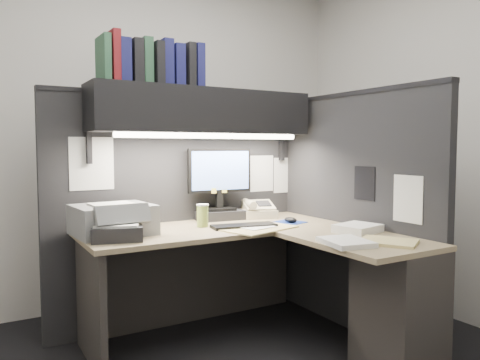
{
  "coord_description": "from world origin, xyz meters",
  "views": [
    {
      "loc": [
        -1.29,
        -2.17,
        1.25
      ],
      "look_at": [
        0.28,
        0.51,
        1.04
      ],
      "focal_mm": 35.0,
      "sensor_mm": 36.0,
      "label": 1
    }
  ],
  "objects_px": {
    "printer": "(113,220)",
    "notebook_stack": "(117,233)",
    "keyboard": "(244,226)",
    "desk": "(305,283)",
    "coffee_cup": "(203,216)",
    "overhead_shelf": "(203,111)",
    "telephone": "(258,211)",
    "monitor": "(220,191)"
  },
  "relations": [
    {
      "from": "desk",
      "to": "printer",
      "type": "bearing_deg",
      "value": 146.84
    },
    {
      "from": "telephone",
      "to": "printer",
      "type": "height_order",
      "value": "printer"
    },
    {
      "from": "overhead_shelf",
      "to": "coffee_cup",
      "type": "bearing_deg",
      "value": -118.94
    },
    {
      "from": "desk",
      "to": "telephone",
      "type": "xyz_separation_m",
      "value": [
        0.16,
        0.78,
        0.34
      ]
    },
    {
      "from": "printer",
      "to": "notebook_stack",
      "type": "xyz_separation_m",
      "value": [
        -0.03,
        -0.19,
        -0.05
      ]
    },
    {
      "from": "keyboard",
      "to": "overhead_shelf",
      "type": "bearing_deg",
      "value": 122.94
    },
    {
      "from": "notebook_stack",
      "to": "desk",
      "type": "bearing_deg",
      "value": -23.97
    },
    {
      "from": "monitor",
      "to": "keyboard",
      "type": "relative_size",
      "value": 1.21
    },
    {
      "from": "keyboard",
      "to": "telephone",
      "type": "distance_m",
      "value": 0.47
    },
    {
      "from": "keyboard",
      "to": "desk",
      "type": "bearing_deg",
      "value": -59.64
    },
    {
      "from": "overhead_shelf",
      "to": "printer",
      "type": "relative_size",
      "value": 3.48
    },
    {
      "from": "telephone",
      "to": "notebook_stack",
      "type": "distance_m",
      "value": 1.2
    },
    {
      "from": "desk",
      "to": "printer",
      "type": "distance_m",
      "value": 1.22
    },
    {
      "from": "coffee_cup",
      "to": "keyboard",
      "type": "bearing_deg",
      "value": -36.12
    },
    {
      "from": "desk",
      "to": "coffee_cup",
      "type": "bearing_deg",
      "value": 122.89
    },
    {
      "from": "overhead_shelf",
      "to": "notebook_stack",
      "type": "relative_size",
      "value": 5.64
    },
    {
      "from": "printer",
      "to": "desk",
      "type": "bearing_deg",
      "value": -37.85
    },
    {
      "from": "printer",
      "to": "keyboard",
      "type": "bearing_deg",
      "value": -18.46
    },
    {
      "from": "coffee_cup",
      "to": "notebook_stack",
      "type": "height_order",
      "value": "coffee_cup"
    },
    {
      "from": "monitor",
      "to": "keyboard",
      "type": "height_order",
      "value": "monitor"
    },
    {
      "from": "monitor",
      "to": "notebook_stack",
      "type": "relative_size",
      "value": 1.87
    },
    {
      "from": "keyboard",
      "to": "printer",
      "type": "xyz_separation_m",
      "value": [
        -0.8,
        0.2,
        0.08
      ]
    },
    {
      "from": "printer",
      "to": "notebook_stack",
      "type": "height_order",
      "value": "printer"
    },
    {
      "from": "coffee_cup",
      "to": "notebook_stack",
      "type": "relative_size",
      "value": 0.51
    },
    {
      "from": "overhead_shelf",
      "to": "printer",
      "type": "height_order",
      "value": "overhead_shelf"
    },
    {
      "from": "keyboard",
      "to": "telephone",
      "type": "xyz_separation_m",
      "value": [
        0.32,
        0.34,
        0.04
      ]
    },
    {
      "from": "coffee_cup",
      "to": "notebook_stack",
      "type": "bearing_deg",
      "value": -165.74
    },
    {
      "from": "telephone",
      "to": "coffee_cup",
      "type": "relative_size",
      "value": 1.8
    },
    {
      "from": "monitor",
      "to": "coffee_cup",
      "type": "height_order",
      "value": "monitor"
    },
    {
      "from": "desk",
      "to": "keyboard",
      "type": "height_order",
      "value": "keyboard"
    },
    {
      "from": "monitor",
      "to": "notebook_stack",
      "type": "xyz_separation_m",
      "value": [
        -0.85,
        -0.38,
        -0.16
      ]
    },
    {
      "from": "monitor",
      "to": "notebook_stack",
      "type": "distance_m",
      "value": 0.95
    },
    {
      "from": "keyboard",
      "to": "printer",
      "type": "relative_size",
      "value": 0.96
    },
    {
      "from": "printer",
      "to": "coffee_cup",
      "type": "bearing_deg",
      "value": -8.13
    },
    {
      "from": "overhead_shelf",
      "to": "keyboard",
      "type": "distance_m",
      "value": 0.83
    },
    {
      "from": "keyboard",
      "to": "coffee_cup",
      "type": "relative_size",
      "value": 3.04
    },
    {
      "from": "desk",
      "to": "monitor",
      "type": "height_order",
      "value": "monitor"
    },
    {
      "from": "desk",
      "to": "monitor",
      "type": "relative_size",
      "value": 3.3
    },
    {
      "from": "desk",
      "to": "coffee_cup",
      "type": "xyz_separation_m",
      "value": [
        -0.39,
        0.6,
        0.36
      ]
    },
    {
      "from": "monitor",
      "to": "telephone",
      "type": "height_order",
      "value": "monitor"
    },
    {
      "from": "telephone",
      "to": "notebook_stack",
      "type": "xyz_separation_m",
      "value": [
        -1.16,
        -0.33,
        -0.01
      ]
    },
    {
      "from": "monitor",
      "to": "printer",
      "type": "height_order",
      "value": "monitor"
    }
  ]
}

